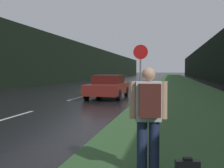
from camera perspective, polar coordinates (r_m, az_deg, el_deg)
The scene contains 10 objects.
grass_verge at distance 41.26m, azimuth 13.27°, elevation 0.33°, with size 6.00×240.00×0.02m, color #33562D.
lane_stripe_b at distance 10.65m, azimuth -19.60°, elevation -6.31°, with size 0.12×3.00×0.01m, color silver.
lane_stripe_c at distance 16.98m, azimuth -7.25°, elevation -2.87°, with size 0.12×3.00×0.01m, color silver.
lane_stripe_d at distance 23.69m, azimuth -1.76°, elevation -1.29°, with size 0.12×3.00×0.01m, color silver.
lane_stripe_e at distance 30.53m, azimuth 1.28°, elevation -0.40°, with size 0.12×3.00×0.01m, color silver.
treeline_far_side at distance 53.42m, azimuth -4.85°, elevation 4.23°, with size 2.00×140.00×6.22m, color black.
treeline_near_side at distance 51.74m, azimuth 19.67°, elevation 4.40°, with size 2.00×140.00×6.69m, color black.
stop_sign at distance 11.73m, azimuth 5.81°, elevation 2.59°, with size 0.60×0.07×2.72m.
hitchhiker_with_backpack at distance 4.39m, azimuth 7.43°, elevation -6.07°, with size 0.58×0.46×1.69m.
car_passing_near at distance 16.91m, azimuth -0.83°, elevation -0.51°, with size 2.04×4.42×1.39m.
Camera 1 is at (5.47, -1.21, 1.63)m, focal length 45.00 mm.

